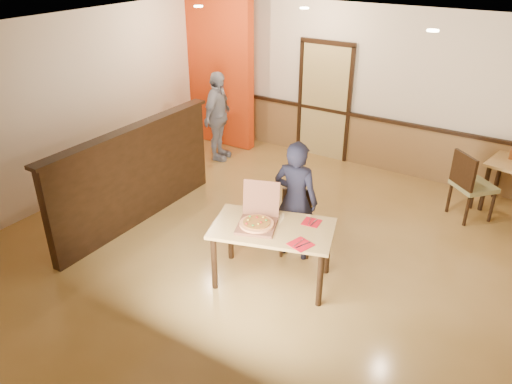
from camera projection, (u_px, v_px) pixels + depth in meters
floor at (262, 254)px, 6.62m from camera, size 7.00×7.00×0.00m
ceiling at (263, 37)px, 5.34m from camera, size 7.00×7.00×0.00m
wall_back at (369, 89)px, 8.61m from camera, size 7.00×0.00×7.00m
wall_left at (69, 109)px, 7.64m from camera, size 0.00×7.00×7.00m
wainscot_back at (363, 141)px, 9.02m from camera, size 7.00×0.04×0.90m
chair_rail_back at (365, 117)px, 8.79m from camera, size 7.00×0.06×0.06m
back_door at (324, 102)px, 9.12m from camera, size 0.90×0.06×2.10m
booth_partition at (135, 175)px, 7.09m from camera, size 0.20×3.10×1.44m
red_accent_panel at (216, 73)px, 9.61m from camera, size 1.60×0.20×2.78m
spot_a at (198, 6)px, 7.79m from camera, size 0.14×0.14×0.02m
spot_b at (304, 8)px, 7.61m from camera, size 0.14×0.14×0.02m
spot_c at (433, 30)px, 5.81m from camera, size 0.14×0.14×0.02m
main_table at (273, 235)px, 5.84m from camera, size 1.58×1.19×0.75m
diner_chair at (296, 219)px, 6.55m from camera, size 0.55×0.55×0.83m
side_chair_left at (470, 183)px, 7.23m from camera, size 0.72×0.72×1.04m
diner at (296, 201)px, 6.27m from camera, size 0.62×0.45×1.60m
passerby at (218, 117)px, 9.10m from camera, size 0.59×1.03×1.64m
pizza_box at (257, 221)px, 5.80m from camera, size 0.59×0.63×0.46m
pizza at (257, 224)px, 5.76m from camera, size 0.43×0.43×0.03m
napkin_near at (301, 244)px, 5.46m from camera, size 0.29×0.29×0.01m
napkin_far at (312, 222)px, 5.88m from camera, size 0.22×0.22×0.01m
condiment at (512, 154)px, 7.44m from camera, size 0.06×0.06×0.16m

